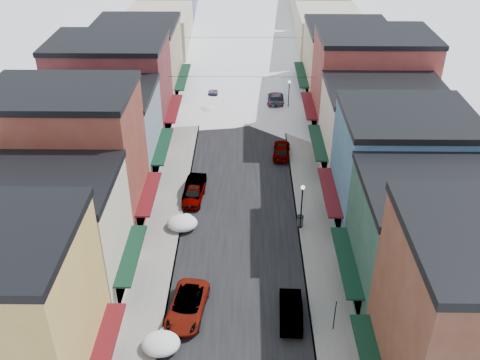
{
  "coord_description": "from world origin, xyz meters",
  "views": [
    {
      "loc": [
        0.51,
        -16.99,
        27.52
      ],
      "look_at": [
        0.0,
        23.66,
        2.65
      ],
      "focal_mm": 40.0,
      "sensor_mm": 36.0,
      "label": 1
    }
  ],
  "objects_px": {
    "streetlamp_near": "(302,201)",
    "car_dark_hatch": "(194,188)",
    "car_green_sedan": "(291,310)",
    "trash_can": "(300,221)",
    "car_white_suv": "(187,306)",
    "car_silver_sedan": "(194,194)"
  },
  "relations": [
    {
      "from": "car_white_suv",
      "to": "streetlamp_near",
      "type": "distance_m",
      "value": 13.46
    },
    {
      "from": "car_green_sedan",
      "to": "trash_can",
      "type": "bearing_deg",
      "value": -95.92
    },
    {
      "from": "car_white_suv",
      "to": "trash_can",
      "type": "xyz_separation_m",
      "value": [
        8.7,
        10.28,
        -0.06
      ]
    },
    {
      "from": "car_silver_sedan",
      "to": "car_green_sedan",
      "type": "relative_size",
      "value": 0.97
    },
    {
      "from": "car_dark_hatch",
      "to": "car_green_sedan",
      "type": "xyz_separation_m",
      "value": [
        7.98,
        -15.64,
        -0.02
      ]
    },
    {
      "from": "trash_can",
      "to": "streetlamp_near",
      "type": "xyz_separation_m",
      "value": [
        0.0,
        -0.23,
        2.14
      ]
    },
    {
      "from": "car_white_suv",
      "to": "car_green_sedan",
      "type": "xyz_separation_m",
      "value": [
        7.18,
        -0.3,
        0.0
      ]
    },
    {
      "from": "car_silver_sedan",
      "to": "car_green_sedan",
      "type": "distance_m",
      "value": 16.69
    },
    {
      "from": "car_dark_hatch",
      "to": "car_green_sedan",
      "type": "height_order",
      "value": "car_dark_hatch"
    },
    {
      "from": "car_white_suv",
      "to": "trash_can",
      "type": "relative_size",
      "value": 5.2
    },
    {
      "from": "car_white_suv",
      "to": "car_dark_hatch",
      "type": "height_order",
      "value": "car_dark_hatch"
    },
    {
      "from": "car_silver_sedan",
      "to": "car_dark_hatch",
      "type": "xyz_separation_m",
      "value": [
        0.0,
        0.98,
        0.02
      ]
    },
    {
      "from": "trash_can",
      "to": "streetlamp_near",
      "type": "relative_size",
      "value": 0.24
    },
    {
      "from": "car_white_suv",
      "to": "streetlamp_near",
      "type": "relative_size",
      "value": 1.23
    },
    {
      "from": "trash_can",
      "to": "car_white_suv",
      "type": "bearing_deg",
      "value": -130.24
    },
    {
      "from": "car_white_suv",
      "to": "trash_can",
      "type": "bearing_deg",
      "value": 57.14
    },
    {
      "from": "car_green_sedan",
      "to": "streetlamp_near",
      "type": "bearing_deg",
      "value": -96.1
    },
    {
      "from": "streetlamp_near",
      "to": "car_dark_hatch",
      "type": "bearing_deg",
      "value": 150.89
    },
    {
      "from": "car_green_sedan",
      "to": "car_dark_hatch",
      "type": "bearing_deg",
      "value": -60.7
    },
    {
      "from": "car_dark_hatch",
      "to": "streetlamp_near",
      "type": "relative_size",
      "value": 1.08
    },
    {
      "from": "car_dark_hatch",
      "to": "streetlamp_near",
      "type": "xyz_separation_m",
      "value": [
        9.5,
        -5.29,
        2.05
      ]
    },
    {
      "from": "car_silver_sedan",
      "to": "trash_can",
      "type": "xyz_separation_m",
      "value": [
        9.5,
        -4.08,
        -0.07
      ]
    }
  ]
}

